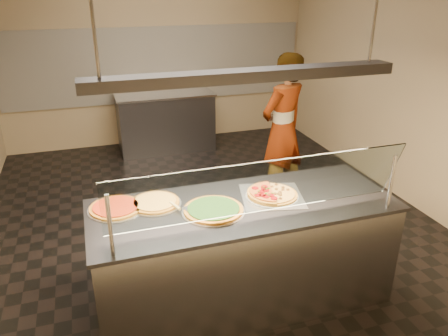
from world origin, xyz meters
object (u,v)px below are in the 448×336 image
object	(u,v)px
pizza_spinach	(213,209)
pizza_cheese	(155,202)
worker	(283,129)
pizza_spatula	(182,206)
half_pizza_sausage	(282,192)
sneeze_guard	(262,188)
half_pizza_pepperoni	(261,194)
prep_table	(165,121)
perforated_tray	(272,196)
serving_counter	(243,253)
pizza_tomato	(116,207)
heat_lamp_housing	(247,75)

from	to	relation	value
pizza_spinach	pizza_cheese	world-z (taller)	pizza_spinach
pizza_cheese	worker	xyz separation A→B (m)	(1.79, 1.45, -0.03)
worker	pizza_spatula	bearing A→B (deg)	20.13
half_pizza_sausage	pizza_spatula	world-z (taller)	half_pizza_sausage
sneeze_guard	half_pizza_pepperoni	bearing A→B (deg)	67.39
half_pizza_pepperoni	pizza_spinach	distance (m)	0.44
pizza_spatula	prep_table	distance (m)	3.91
half_pizza_sausage	prep_table	bearing A→B (deg)	93.94
perforated_tray	half_pizza_sausage	bearing A→B (deg)	1.49
serving_counter	half_pizza_sausage	bearing A→B (deg)	8.54
pizza_tomato	worker	bearing A→B (deg)	34.53
prep_table	worker	xyz separation A→B (m)	(1.03, -2.21, 0.45)
pizza_spatula	prep_table	bearing A→B (deg)	81.33
perforated_tray	worker	size ratio (longest dim) A/B	0.33
heat_lamp_housing	prep_table	bearing A→B (deg)	88.60
serving_counter	prep_table	xyz separation A→B (m)	(0.09, 3.89, 0.00)
pizza_spinach	pizza_tomato	distance (m)	0.76
perforated_tray	worker	distance (m)	1.84
half_pizza_sausage	prep_table	world-z (taller)	half_pizza_sausage
pizza_spinach	worker	xyz separation A→B (m)	(1.39, 1.72, -0.03)
sneeze_guard	half_pizza_sausage	bearing A→B (deg)	47.89
half_pizza_pepperoni	worker	bearing A→B (deg)	59.50
serving_counter	prep_table	distance (m)	3.89
perforated_tray	prep_table	size ratio (longest dim) A/B	0.39
pizza_tomato	half_pizza_pepperoni	bearing A→B (deg)	-8.86
pizza_tomato	pizza_spatula	distance (m)	0.52
perforated_tray	half_pizza_sausage	size ratio (longest dim) A/B	1.34
half_pizza_pepperoni	sneeze_guard	bearing A→B (deg)	-112.61
sneeze_guard	heat_lamp_housing	world-z (taller)	heat_lamp_housing
perforated_tray	prep_table	xyz separation A→B (m)	(-0.17, 3.84, -0.47)
sneeze_guard	pizza_spinach	world-z (taller)	sneeze_guard
sneeze_guard	worker	bearing A→B (deg)	60.96
pizza_tomato	worker	distance (m)	2.55
serving_counter	pizza_spinach	size ratio (longest dim) A/B	4.99
half_pizza_sausage	heat_lamp_housing	size ratio (longest dim) A/B	0.19
serving_counter	heat_lamp_housing	bearing A→B (deg)	-93.58
sneeze_guard	pizza_spinach	distance (m)	0.49
pizza_spinach	serving_counter	bearing A→B (deg)	8.87
perforated_tray	heat_lamp_housing	distance (m)	1.05
pizza_spinach	heat_lamp_housing	bearing A→B (deg)	8.87
half_pizza_sausage	pizza_tomato	size ratio (longest dim) A/B	1.03
sneeze_guard	heat_lamp_housing	xyz separation A→B (m)	(0.00, 0.34, 0.72)
pizza_tomato	heat_lamp_housing	xyz separation A→B (m)	(0.98, -0.23, 1.01)
perforated_tray	pizza_spinach	distance (m)	0.54
half_pizza_pepperoni	prep_table	xyz separation A→B (m)	(-0.07, 3.84, -0.50)
pizza_spinach	sneeze_guard	bearing A→B (deg)	-48.42
sneeze_guard	perforated_tray	bearing A→B (deg)	56.42
half_pizza_sausage	pizza_cheese	xyz separation A→B (m)	(-1.03, 0.17, -0.01)
half_pizza_pepperoni	worker	world-z (taller)	worker
pizza_tomato	perforated_tray	bearing A→B (deg)	-8.15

